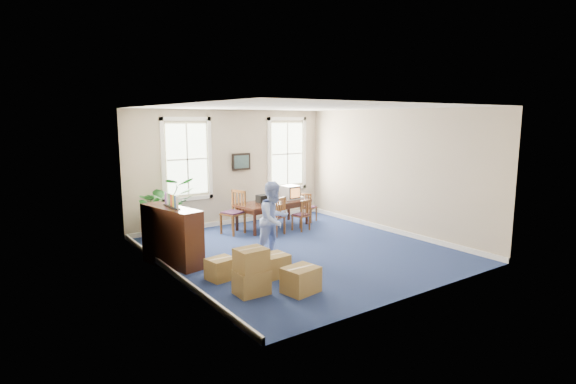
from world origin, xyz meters
TOP-DOWN VIEW (x-y plane):
  - floor at (0.00, 0.00)m, footprint 6.50×6.50m
  - ceiling at (0.00, 0.00)m, footprint 6.50×6.50m
  - wall_back at (0.00, 3.25)m, footprint 6.50×0.00m
  - wall_front at (0.00, -3.25)m, footprint 6.50×0.00m
  - wall_left at (-3.00, 0.00)m, footprint 0.00×6.50m
  - wall_right at (3.00, 0.00)m, footprint 0.00×6.50m
  - baseboard_back at (0.00, 3.22)m, footprint 6.00×0.04m
  - baseboard_left at (-2.97, 0.00)m, footprint 0.04×6.50m
  - baseboard_right at (2.97, 0.00)m, footprint 0.04×6.50m
  - window_left at (-1.30, 3.23)m, footprint 1.40×0.12m
  - window_right at (1.90, 3.23)m, footprint 1.40×0.12m
  - wall_picture at (0.30, 3.20)m, footprint 0.58×0.06m
  - conference_table at (0.70, 2.19)m, footprint 2.21×1.25m
  - crt_tv at (1.32, 2.23)m, footprint 0.46×0.50m
  - game_console at (1.61, 2.19)m, footprint 0.17×0.22m
  - equipment_bag at (0.46, 2.23)m, footprint 0.42×0.28m
  - chair_near_left at (0.27, 1.47)m, footprint 0.59×0.59m
  - chair_near_right at (1.13, 1.47)m, footprint 0.45×0.45m
  - chair_end_left at (-0.54, 2.19)m, footprint 0.63×0.63m
  - chair_end_right at (1.94, 2.19)m, footprint 0.50×0.50m
  - man at (-0.71, -0.04)m, footprint 0.92×0.78m
  - credenza at (-2.70, 0.75)m, footprint 0.80×1.66m
  - brochure_rack at (-2.68, 0.75)m, footprint 0.24×0.66m
  - potted_plant at (-2.14, 2.66)m, footprint 1.43×1.25m
  - cardboard_boxes at (-1.99, -1.50)m, footprint 1.57×1.57m

SIDE VIEW (x-z plane):
  - floor at x=0.00m, z-range 0.00..0.00m
  - baseboard_back at x=0.00m, z-range 0.00..0.12m
  - baseboard_left at x=-2.97m, z-range 0.00..0.12m
  - baseboard_right at x=2.97m, z-range 0.00..0.12m
  - conference_table at x=0.70m, z-range 0.00..0.71m
  - cardboard_boxes at x=-1.99m, z-range 0.00..0.84m
  - chair_near_right at x=1.13m, z-range 0.00..0.84m
  - chair_end_right at x=1.94m, z-range 0.00..0.85m
  - chair_near_left at x=0.27m, z-range 0.00..0.99m
  - chair_end_left at x=-0.54m, z-range 0.00..1.11m
  - credenza at x=-2.70m, z-range 0.00..1.26m
  - game_console at x=1.61m, z-range 0.71..0.77m
  - potted_plant at x=-2.14m, z-range 0.00..1.56m
  - equipment_bag at x=0.46m, z-range 0.71..0.92m
  - man at x=-0.71m, z-range 0.00..1.64m
  - crt_tv at x=1.32m, z-range 0.71..1.10m
  - brochure_rack at x=-2.68m, z-range 1.26..1.54m
  - wall_back at x=0.00m, z-range -1.65..4.85m
  - wall_front at x=0.00m, z-range -1.65..4.85m
  - wall_left at x=-3.00m, z-range -1.65..4.85m
  - wall_right at x=3.00m, z-range -1.65..4.85m
  - wall_picture at x=0.30m, z-range 1.51..1.99m
  - window_left at x=-1.30m, z-range 0.80..3.00m
  - window_right at x=1.90m, z-range 0.80..3.00m
  - ceiling at x=0.00m, z-range 3.20..3.20m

